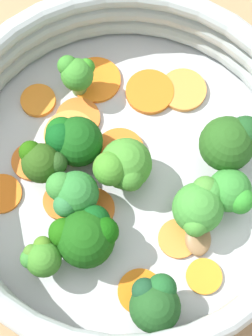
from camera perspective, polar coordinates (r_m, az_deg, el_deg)
ground_plane at (r=0.50m, az=-0.00°, el=-1.01°), size 4.00×4.00×0.00m
skillet at (r=0.49m, az=-0.00°, el=-0.80°), size 0.30×0.30×0.01m
skillet_rim_wall at (r=0.46m, az=-0.00°, el=0.65°), size 0.32×0.32×0.06m
skillet_rivet_right at (r=0.47m, az=-11.92°, el=-12.60°), size 0.01×0.01×0.01m
carrot_slice_0 at (r=0.46m, az=1.46°, el=-12.43°), size 0.05×0.05×0.00m
carrot_slice_1 at (r=0.52m, az=-3.10°, el=8.93°), size 0.06×0.06×0.00m
carrot_slice_2 at (r=0.49m, az=-0.65°, el=1.65°), size 0.06×0.06×0.01m
carrot_slice_3 at (r=0.48m, az=-3.33°, el=-4.16°), size 0.05×0.05×0.00m
carrot_slice_4 at (r=0.50m, az=-5.72°, el=3.39°), size 0.06×0.06×0.00m
carrot_slice_5 at (r=0.52m, az=-8.91°, el=6.78°), size 0.03×0.03×0.01m
carrot_slice_6 at (r=0.52m, az=2.42°, el=7.74°), size 0.06×0.06×0.01m
carrot_slice_7 at (r=0.50m, az=-9.60°, el=0.66°), size 0.04×0.04×0.00m
carrot_slice_8 at (r=0.47m, az=7.93°, el=-10.84°), size 0.04×0.04×0.00m
carrot_slice_9 at (r=0.49m, az=-12.52°, el=-2.56°), size 0.04×0.04×0.00m
carrot_slice_10 at (r=0.47m, az=5.31°, el=-7.15°), size 0.05×0.05×0.00m
carrot_slice_11 at (r=0.48m, az=-6.47°, el=-3.36°), size 0.04×0.04×0.00m
carrot_slice_12 at (r=0.52m, az=5.83°, el=7.90°), size 0.05×0.05×0.00m
carrot_slice_13 at (r=0.51m, az=-4.90°, el=5.06°), size 0.05×0.05×0.00m
broccoli_floret_0 at (r=0.45m, az=-4.12°, el=-6.86°), size 0.05×0.05×0.05m
broccoli_floret_1 at (r=0.46m, az=7.54°, el=-3.77°), size 0.05×0.04×0.05m
broccoli_floret_2 at (r=0.47m, az=10.72°, el=2.59°), size 0.05×0.05×0.06m
broccoli_floret_3 at (r=0.47m, az=-8.51°, el=0.57°), size 0.03×0.04×0.04m
broccoli_floret_4 at (r=0.50m, az=-5.03°, el=9.52°), size 0.03×0.03×0.04m
broccoli_floret_5 at (r=0.44m, az=2.97°, el=-13.53°), size 0.05×0.04×0.04m
broccoli_floret_6 at (r=0.48m, az=-5.30°, el=3.15°), size 0.04×0.05×0.05m
broccoli_floret_7 at (r=0.46m, az=-0.49°, el=0.25°), size 0.05×0.04×0.05m
broccoli_floret_8 at (r=0.45m, az=-8.60°, el=-9.00°), size 0.03×0.03×0.04m
broccoli_floret_9 at (r=0.46m, az=10.74°, el=-2.51°), size 0.04×0.04×0.04m
broccoli_floret_10 at (r=0.45m, az=-5.48°, el=-2.63°), size 0.04×0.04×0.05m
mushroom_piece_0 at (r=0.47m, az=7.33°, el=-7.13°), size 0.04×0.03×0.01m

